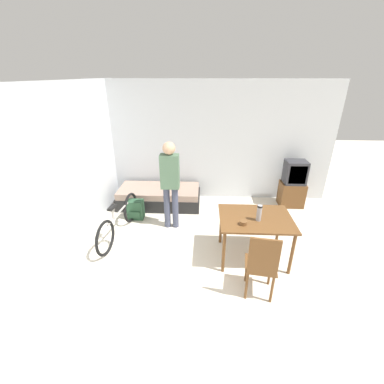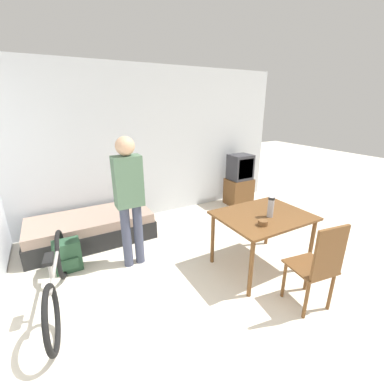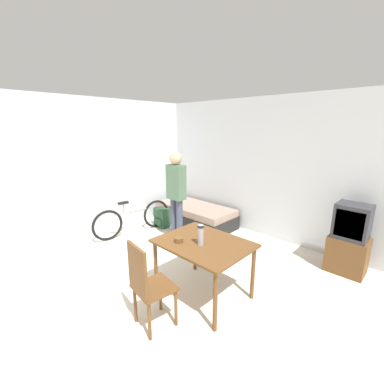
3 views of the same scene
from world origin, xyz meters
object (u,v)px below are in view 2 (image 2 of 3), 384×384
(thermos_flask, at_px, (271,206))
(backpack, at_px, (68,256))
(dining_table, at_px, (263,221))
(bicycle, at_px, (57,280))
(mate_bowl, at_px, (263,223))
(tv, at_px, (239,181))
(daybed, at_px, (92,228))
(wooden_chair, at_px, (319,264))
(person_standing, at_px, (129,194))

(thermos_flask, distance_m, backpack, 2.66)
(dining_table, bearing_deg, bicycle, 167.90)
(bicycle, relative_size, mate_bowl, 15.44)
(dining_table, bearing_deg, tv, 58.14)
(mate_bowl, height_order, backpack, mate_bowl)
(daybed, relative_size, thermos_flask, 7.22)
(dining_table, distance_m, backpack, 2.55)
(dining_table, distance_m, thermos_flask, 0.25)
(bicycle, distance_m, thermos_flask, 2.53)
(bicycle, bearing_deg, mate_bowl, -18.67)
(wooden_chair, distance_m, mate_bowl, 0.69)
(mate_bowl, xyz_separation_m, backpack, (-2.01, 1.37, -0.58))
(wooden_chair, height_order, thermos_flask, thermos_flask)
(daybed, bearing_deg, dining_table, -44.32)
(thermos_flask, bearing_deg, backpack, 151.26)
(thermos_flask, height_order, mate_bowl, thermos_flask)
(tv, xyz_separation_m, person_standing, (-2.64, -1.05, 0.50))
(daybed, relative_size, wooden_chair, 1.85)
(person_standing, bearing_deg, wooden_chair, -51.12)
(tv, height_order, dining_table, tv)
(daybed, xyz_separation_m, bicycle, (-0.53, -1.28, 0.11))
(daybed, xyz_separation_m, tv, (3.03, 0.13, 0.30))
(daybed, height_order, dining_table, dining_table)
(dining_table, distance_m, person_standing, 1.72)
(tv, relative_size, wooden_chair, 1.07)
(daybed, xyz_separation_m, mate_bowl, (1.61, -2.01, 0.57))
(daybed, bearing_deg, wooden_chair, -56.03)
(person_standing, bearing_deg, tv, 21.78)
(daybed, relative_size, bicycle, 1.10)
(wooden_chair, bearing_deg, dining_table, 86.34)
(dining_table, relative_size, thermos_flask, 4.38)
(wooden_chair, bearing_deg, backpack, 137.36)
(person_standing, distance_m, backpack, 1.16)
(mate_bowl, distance_m, backpack, 2.50)
(daybed, xyz_separation_m, wooden_chair, (1.78, -2.64, 0.35))
(person_standing, bearing_deg, thermos_flask, -33.04)
(person_standing, xyz_separation_m, mate_bowl, (1.22, -1.09, -0.22))
(daybed, relative_size, person_standing, 1.08)
(daybed, bearing_deg, bicycle, -112.52)
(daybed, distance_m, person_standing, 1.28)
(dining_table, xyz_separation_m, backpack, (-2.23, 1.15, -0.46))
(daybed, relative_size, backpack, 4.52)
(tv, distance_m, person_standing, 2.88)
(tv, bearing_deg, daybed, -177.54)
(tv, relative_size, dining_table, 0.95)
(tv, distance_m, dining_table, 2.27)
(bicycle, height_order, backpack, bicycle)
(daybed, relative_size, mate_bowl, 16.96)
(thermos_flask, bearing_deg, dining_table, 104.94)
(tv, height_order, backpack, tv)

